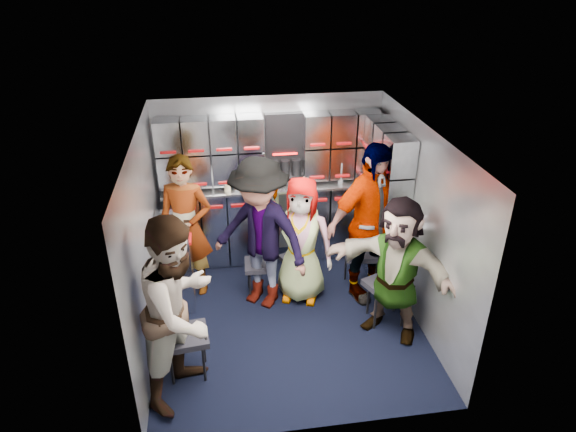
{
  "coord_description": "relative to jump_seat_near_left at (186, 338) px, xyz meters",
  "views": [
    {
      "loc": [
        -0.66,
        -4.48,
        3.62
      ],
      "look_at": [
        0.06,
        0.35,
        1.08
      ],
      "focal_mm": 32.0,
      "sensor_mm": 36.0,
      "label": 1
    }
  ],
  "objects": [
    {
      "name": "attendant_arc_a",
      "position": [
        0.0,
        -0.18,
        0.47
      ],
      "size": [
        1.02,
        1.09,
        1.78
      ],
      "primitive_type": "imported",
      "rotation": [
        0.0,
        0.0,
        1.03
      ],
      "color": "black",
      "rests_on": "ground"
    },
    {
      "name": "cart_bank_back",
      "position": [
        1.05,
        1.98,
        0.08
      ],
      "size": [
        2.68,
        0.38,
        0.99
      ],
      "primitive_type": "cube",
      "color": "#9CA2AB",
      "rests_on": "ground"
    },
    {
      "name": "wall_left",
      "position": [
        -0.35,
        0.69,
        0.63
      ],
      "size": [
        0.04,
        3.0,
        2.1
      ],
      "primitive_type": "cube",
      "color": "#969AA3",
      "rests_on": "ground"
    },
    {
      "name": "coffee_niche",
      "position": [
        1.23,
        2.1,
        1.05
      ],
      "size": [
        0.46,
        0.16,
        0.84
      ],
      "primitive_type": null,
      "color": "black",
      "rests_on": "wall_back"
    },
    {
      "name": "attendant_standing",
      "position": [
        0.0,
        1.39,
        0.42
      ],
      "size": [
        0.69,
        0.54,
        1.68
      ],
      "primitive_type": "imported",
      "rotation": [
        0.0,
        0.0,
        -0.23
      ],
      "color": "black",
      "rests_on": "ground"
    },
    {
      "name": "cup_left",
      "position": [
        0.5,
        1.92,
        0.66
      ],
      "size": [
        0.08,
        0.08,
        0.1
      ],
      "primitive_type": "cylinder",
      "color": "beige",
      "rests_on": "counter"
    },
    {
      "name": "bottle_right",
      "position": [
        1.91,
        1.93,
        0.75
      ],
      "size": [
        0.06,
        0.06,
        0.28
      ],
      "primitive_type": "cylinder",
      "color": "white",
      "rests_on": "counter"
    },
    {
      "name": "attendant_arc_c",
      "position": [
        1.26,
        1.06,
        0.33
      ],
      "size": [
        0.85,
        0.69,
        1.5
      ],
      "primitive_type": "imported",
      "rotation": [
        0.0,
        0.0,
        -0.33
      ],
      "color": "black",
      "rests_on": "ground"
    },
    {
      "name": "attendant_arc_b",
      "position": [
        0.81,
        1.03,
        0.46
      ],
      "size": [
        1.3,
        1.21,
        1.76
      ],
      "primitive_type": "imported",
      "rotation": [
        0.0,
        0.0,
        -0.65
      ],
      "color": "black",
      "rests_on": "ground"
    },
    {
      "name": "jump_seat_center",
      "position": [
        1.26,
        1.24,
        -0.05
      ],
      "size": [
        0.46,
        0.45,
        0.42
      ],
      "rotation": [
        0.0,
        0.0,
        0.4
      ],
      "color": "black",
      "rests_on": "ground"
    },
    {
      "name": "counter",
      "position": [
        1.05,
        1.98,
        0.6
      ],
      "size": [
        2.68,
        0.42,
        0.03
      ],
      "primitive_type": "cube",
      "color": "silver",
      "rests_on": "cart_bank_back"
    },
    {
      "name": "right_cabinet",
      "position": [
        2.3,
        1.29,
        0.08
      ],
      "size": [
        0.28,
        1.2,
        1.0
      ],
      "primitive_type": "cube",
      "color": "#9CA2AB",
      "rests_on": "ground"
    },
    {
      "name": "jump_seat_near_right",
      "position": [
        2.1,
        0.49,
        0.01
      ],
      "size": [
        0.53,
        0.52,
        0.49
      ],
      "rotation": [
        0.0,
        0.0,
        0.39
      ],
      "color": "black",
      "rests_on": "ground"
    },
    {
      "name": "red_latch_strip",
      "position": [
        1.05,
        1.78,
        0.46
      ],
      "size": [
        2.6,
        0.02,
        0.03
      ],
      "primitive_type": "cube",
      "color": "#940A0C",
      "rests_on": "cart_bank_back"
    },
    {
      "name": "jump_seat_near_left",
      "position": [
        0.0,
        0.0,
        0.0
      ],
      "size": [
        0.44,
        0.42,
        0.47
      ],
      "rotation": [
        0.0,
        0.0,
        0.11
      ],
      "color": "black",
      "rests_on": "ground"
    },
    {
      "name": "bottle_mid",
      "position": [
        0.6,
        1.93,
        0.73
      ],
      "size": [
        0.06,
        0.06,
        0.23
      ],
      "primitive_type": "cylinder",
      "color": "white",
      "rests_on": "counter"
    },
    {
      "name": "locker_bank_right",
      "position": [
        2.3,
        1.39,
        1.07
      ],
      "size": [
        0.28,
        1.0,
        0.82
      ],
      "primitive_type": "cube",
      "color": "#9CA2AB",
      "rests_on": "wall_right"
    },
    {
      "name": "jump_seat_mid_left",
      "position": [
        0.81,
        1.21,
        -0.06
      ],
      "size": [
        0.36,
        0.34,
        0.41
      ],
      "rotation": [
        0.0,
        0.0,
        -0.05
      ],
      "color": "black",
      "rests_on": "ground"
    },
    {
      "name": "wall_back",
      "position": [
        1.05,
        2.19,
        0.63
      ],
      "size": [
        2.8,
        0.04,
        2.1
      ],
      "primitive_type": "cube",
      "color": "#969AA3",
      "rests_on": "ground"
    },
    {
      "name": "wall_right",
      "position": [
        2.45,
        0.69,
        0.63
      ],
      "size": [
        0.04,
        3.0,
        2.1
      ],
      "primitive_type": "cube",
      "color": "#969AA3",
      "rests_on": "ground"
    },
    {
      "name": "attendant_arc_e",
      "position": [
        2.1,
        0.31,
        0.36
      ],
      "size": [
        1.4,
        1.3,
        1.56
      ],
      "primitive_type": "imported",
      "rotation": [
        0.0,
        0.0,
        -0.72
      ],
      "color": "black",
      "rests_on": "ground"
    },
    {
      "name": "floor",
      "position": [
        1.05,
        0.69,
        -0.42
      ],
      "size": [
        3.0,
        3.0,
        0.0
      ],
      "primitive_type": "plane",
      "color": "black",
      "rests_on": "ground"
    },
    {
      "name": "cup_right",
      "position": [
        1.47,
        1.92,
        0.66
      ],
      "size": [
        0.07,
        0.07,
        0.1
      ],
      "primitive_type": "cylinder",
      "color": "beige",
      "rests_on": "counter"
    },
    {
      "name": "attendant_arc_d",
      "position": [
        2.02,
        1.0,
        0.52
      ],
      "size": [
        1.19,
        0.82,
        1.87
      ],
      "primitive_type": "imported",
      "rotation": [
        0.0,
        0.0,
        0.37
      ],
      "color": "black",
      "rests_on": "ground"
    },
    {
      "name": "ceiling",
      "position": [
        1.05,
        0.69,
        1.68
      ],
      "size": [
        2.8,
        3.0,
        0.02
      ],
      "primitive_type": "cube",
      "color": "silver",
      "rests_on": "wall_back"
    },
    {
      "name": "locker_bank_back",
      "position": [
        1.05,
        2.04,
        1.07
      ],
      "size": [
        2.68,
        0.28,
        0.82
      ],
      "primitive_type": "cube",
      "color": "#9CA2AB",
      "rests_on": "wall_back"
    },
    {
      "name": "jump_seat_mid_right",
      "position": [
        2.02,
        1.18,
        0.01
      ],
      "size": [
        0.45,
        0.44,
        0.48
      ],
      "rotation": [
        0.0,
        0.0,
        -0.13
      ],
      "color": "black",
      "rests_on": "ground"
    },
    {
      "name": "cart_bank_left",
      "position": [
        -0.14,
        1.25,
        0.08
      ],
      "size": [
        0.38,
        0.76,
        0.99
      ],
      "primitive_type": "cube",
      "color": "#9CA2AB",
      "rests_on": "ground"
    },
    {
      "name": "bottle_left",
      "position": [
        0.04,
        1.93,
        0.75
      ],
      "size": [
        0.06,
        0.06,
        0.27
      ],
      "primitive_type": "cylinder",
      "color": "white",
      "rests_on": "counter"
    }
  ]
}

